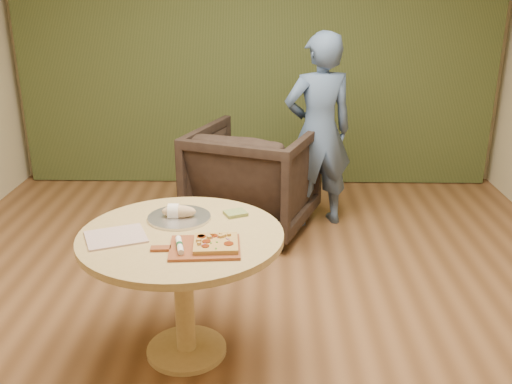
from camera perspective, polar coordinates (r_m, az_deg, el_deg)
The scene contains 12 objects.
room_shell at distance 2.98m, azimuth -1.13°, elevation 8.53°, with size 5.04×6.04×2.84m.
curtain at distance 5.85m, azimuth 0.04°, elevation 14.27°, with size 4.80×0.14×2.78m, color #303B1A.
pedestal_table at distance 3.13m, azimuth -7.39°, elevation -6.44°, with size 1.10×1.10×0.75m.
pizza_paddle at distance 2.88m, azimuth -5.34°, elevation -5.55°, with size 0.46×0.31×0.01m.
flatbread_pizza at distance 2.87m, azimuth -4.07°, elevation -5.11°, with size 0.24×0.24×0.04m.
cutlery_roll at distance 2.86m, azimuth -7.65°, elevation -5.29°, with size 0.07×0.20×0.03m.
newspaper at distance 3.07m, azimuth -13.85°, elevation -4.37°, with size 0.30×0.25×0.01m, color white.
serving_tray at distance 3.25m, azimuth -7.68°, elevation -2.54°, with size 0.36×0.36×0.02m.
bread_roll at distance 3.24m, azimuth -7.86°, elevation -1.94°, with size 0.19×0.09×0.09m.
green_packet at distance 3.27m, azimuth -2.06°, elevation -2.14°, with size 0.12×0.10×0.02m, color #5E6F32.
armchair at distance 4.82m, azimuth -0.24°, elevation 1.90°, with size 0.95×0.89×0.98m, color black.
person_standing at distance 4.85m, azimuth 6.27°, elevation 6.02°, with size 0.60×0.40×1.65m, color #435B82.
Camera 1 is at (0.12, -2.92, 2.00)m, focal length 40.00 mm.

